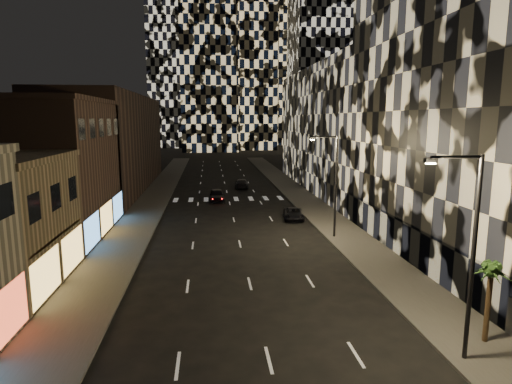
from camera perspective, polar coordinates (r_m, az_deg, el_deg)
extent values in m
cube|color=#47443F|center=(57.76, -13.63, -1.04)|extent=(4.00, 120.00, 0.15)
cube|color=#47443F|center=(58.61, 6.14, -0.66)|extent=(4.00, 120.00, 0.15)
cube|color=#4C4C47|center=(57.53, -11.56, -1.00)|extent=(0.20, 120.00, 0.15)
cube|color=#4C4C47|center=(58.20, 4.12, -0.71)|extent=(0.20, 120.00, 0.15)
cube|color=#4B352A|center=(42.62, -26.17, 2.55)|extent=(10.00, 15.00, 12.00)
cube|color=#4B352A|center=(67.97, -18.70, 6.19)|extent=(10.00, 40.00, 14.00)
cube|color=#232326|center=(38.13, 30.28, 9.05)|extent=(16.00, 25.00, 22.00)
cube|color=#383838|center=(35.34, 18.79, -5.70)|extent=(0.60, 25.00, 3.00)
cube|color=#232326|center=(67.19, 13.43, 8.11)|extent=(16.00, 40.00, 18.00)
cube|color=black|center=(150.89, -6.43, 23.82)|extent=(18.00, 18.00, 95.00)
cylinder|color=black|center=(20.57, 26.94, -8.11)|extent=(0.20, 0.20, 9.00)
cylinder|color=black|center=(19.17, 25.19, 4.24)|extent=(2.20, 0.14, 0.14)
cube|color=black|center=(18.63, 22.26, 3.93)|extent=(0.50, 0.25, 0.18)
cube|color=#FFEAB2|center=(18.64, 22.24, 3.57)|extent=(0.35, 0.18, 0.06)
cylinder|color=black|center=(38.41, 10.58, 0.67)|extent=(0.20, 0.20, 9.00)
cylinder|color=black|center=(37.67, 9.17, 7.27)|extent=(2.20, 0.14, 0.14)
cube|color=black|center=(37.40, 7.53, 7.11)|extent=(0.50, 0.25, 0.18)
cube|color=#FFEAB2|center=(37.41, 7.53, 6.93)|extent=(0.35, 0.18, 0.06)
imported|color=black|center=(55.88, -5.23, -0.41)|extent=(1.95, 4.67, 1.58)
imported|color=black|center=(66.27, -1.92, 1.14)|extent=(2.37, 5.03, 1.42)
imported|color=black|center=(45.75, 5.03, -2.91)|extent=(2.48, 4.55, 1.21)
cylinder|color=#47331E|center=(23.48, 28.51, -13.36)|extent=(0.25, 0.25, 3.38)
sphere|color=#244619|center=(22.86, 28.89, -9.07)|extent=(0.74, 0.74, 0.74)
cone|color=#244619|center=(23.03, 29.40, -9.11)|extent=(1.48, 0.37, 0.89)
cone|color=#244619|center=(23.12, 28.89, -9.00)|extent=(1.09, 1.36, 0.89)
cone|color=#244619|center=(23.03, 28.37, -9.03)|extent=(0.68, 1.49, 0.89)
cone|color=#244619|center=(22.82, 28.22, -9.19)|extent=(1.46, 0.84, 0.89)
cone|color=#244619|center=(22.65, 28.57, -9.35)|extent=(1.43, 0.96, 0.89)
cone|color=#244619|center=(22.65, 29.16, -9.40)|extent=(0.55, 1.49, 0.89)
cone|color=#244619|center=(22.82, 29.53, -9.29)|extent=(1.19, 1.29, 0.89)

